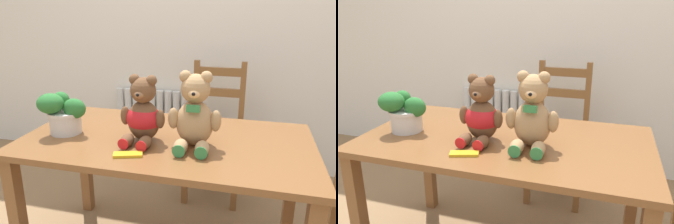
% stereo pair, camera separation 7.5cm
% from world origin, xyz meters
% --- Properties ---
extents(wall_back, '(8.00, 0.04, 2.60)m').
position_xyz_m(wall_back, '(0.00, 1.63, 1.30)').
color(wall_back, silver).
rests_on(wall_back, ground_plane).
extents(radiator, '(0.66, 0.10, 0.65)m').
position_xyz_m(radiator, '(-0.45, 1.56, 0.29)').
color(radiator, silver).
rests_on(radiator, ground_plane).
extents(dining_table, '(1.38, 0.75, 0.72)m').
position_xyz_m(dining_table, '(0.00, 0.38, 0.62)').
color(dining_table, brown).
rests_on(dining_table, ground_plane).
extents(wooden_chair_behind, '(0.38, 0.44, 0.95)m').
position_xyz_m(wooden_chair_behind, '(0.15, 1.20, 0.45)').
color(wooden_chair_behind, brown).
rests_on(wooden_chair_behind, ground_plane).
extents(teddy_bear_left, '(0.22, 0.23, 0.32)m').
position_xyz_m(teddy_bear_left, '(-0.10, 0.32, 0.84)').
color(teddy_bear_left, brown).
rests_on(teddy_bear_left, dining_table).
extents(teddy_bear_right, '(0.24, 0.24, 0.34)m').
position_xyz_m(teddy_bear_right, '(0.15, 0.32, 0.87)').
color(teddy_bear_right, tan).
rests_on(teddy_bear_right, dining_table).
extents(potted_plant, '(0.23, 0.19, 0.21)m').
position_xyz_m(potted_plant, '(-0.51, 0.31, 0.82)').
color(potted_plant, beige).
rests_on(potted_plant, dining_table).
extents(chocolate_bar, '(0.13, 0.08, 0.01)m').
position_xyz_m(chocolate_bar, '(-0.11, 0.14, 0.72)').
color(chocolate_bar, gold).
rests_on(chocolate_bar, dining_table).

